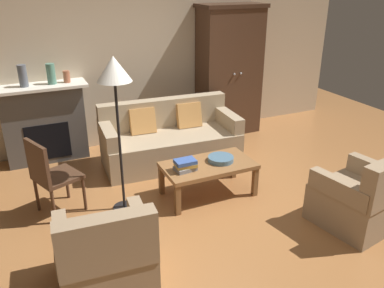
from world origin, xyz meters
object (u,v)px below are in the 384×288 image
Objects in this scene: armchair_near_right at (361,199)px; floor_lamp at (115,79)px; mantel_vase_jade at (51,74)px; armoire at (229,71)px; mantel_vase_slate at (23,76)px; couch at (170,140)px; fruit_bowl at (221,159)px; fireplace at (45,123)px; armchair_near_left at (106,258)px; book_stack at (185,165)px; side_chair_wooden at (49,173)px; coffee_table at (208,168)px; mantel_vase_terracotta at (67,77)px.

floor_lamp is at bearing 148.37° from armchair_near_right.
armoire is at bearing -1.24° from mantel_vase_jade.
mantel_vase_slate is 1.05× the size of mantel_vase_jade.
couch reaches higher than fruit_bowl.
mantel_vase_slate is at bearing -174.31° from fireplace.
floor_lamp is (0.82, -1.75, 0.27)m from mantel_vase_slate.
armoire is 2.39× the size of armchair_near_left.
fruit_bowl is at bearing 5.35° from book_stack.
side_chair_wooden is 1.29m from floor_lamp.
couch is 1.79× the size of coffee_table.
couch is at bearing 45.60° from floor_lamp.
book_stack is 1.94m from armchair_near_right.
armoire is 1.69m from couch.
side_chair_wooden is 0.51× the size of floor_lamp.
mantel_vase_terracotta is at bearing 127.96° from fruit_bowl.
coffee_table is 0.62× the size of floor_lamp.
book_stack is (-1.60, -1.85, -0.57)m from armoire.
mantel_vase_jade is 0.21m from mantel_vase_terracotta.
armchair_near_left is at bearing 175.98° from armchair_near_right.
armchair_near_left is (-2.78, -2.87, -0.74)m from armoire.
fireplace is 0.72m from mantel_vase_slate.
mantel_vase_terracotta is 1.80m from floor_lamp.
fruit_bowl is 0.49m from book_stack.
armchair_near_left is (-1.43, -2.16, -0.00)m from couch.
floor_lamp is (-0.71, 0.16, 1.05)m from book_stack.
mantel_vase_jade is at bearing 89.81° from armchair_near_left.
armoire reaches higher than side_chair_wooden.
side_chair_wooden is at bearing -107.79° from mantel_vase_terracotta.
fruit_bowl is at bearing -48.41° from mantel_vase_jade.
armchair_near_right is 0.99× the size of side_chair_wooden.
armoire is 7.98× the size of book_stack.
fruit_bowl is 1.06× the size of mantel_vase_slate.
armchair_near_left is 0.50× the size of floor_lamp.
mantel_vase_slate is 0.17× the size of floor_lamp.
armchair_near_left is at bearing -111.68° from floor_lamp.
book_stack is at bearing 141.30° from armchair_near_right.
book_stack reaches higher than coffee_table.
mantel_vase_slate is at bearing 134.65° from coffee_table.
fireplace is at bearing 132.28° from armchair_near_right.
mantel_vase_terracotta is at bearing 0.00° from mantel_vase_jade.
couch is at bearing -28.50° from mantel_vase_jade.
mantel_vase_slate is at bearing 92.78° from side_chair_wooden.
armoire is at bearing 88.15° from armchair_near_right.
mantel_vase_slate is 0.34× the size of armchair_near_left.
mantel_vase_jade is at bearing 121.38° from book_stack.
mantel_vase_terracotta is 3.07m from armchair_near_left.
armoire is at bearing 25.47° from side_chair_wooden.
mantel_vase_terracotta reaches higher than side_chair_wooden.
coffee_table is (0.07, -1.10, 0.05)m from couch.
mantel_vase_terracotta is (-2.57, 0.06, 0.15)m from armoire.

